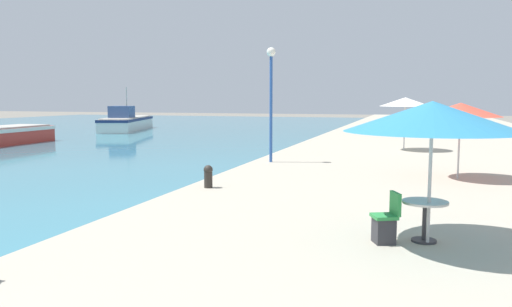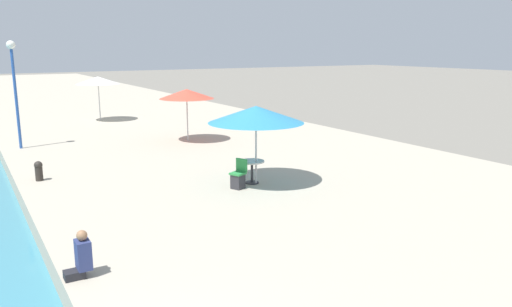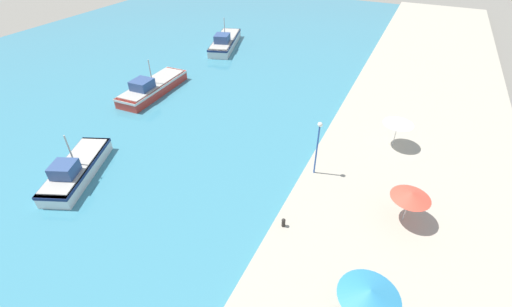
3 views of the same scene
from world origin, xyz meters
TOP-DOWN VIEW (x-y plane):
  - quay_promenade at (8.00, 37.00)m, footprint 16.00×90.00m
  - cafe_umbrella_pink at (6.60, 8.27)m, footprint 3.01×3.01m
  - cafe_umbrella_white at (7.68, 16.26)m, footprint 2.50×2.50m
  - cafe_umbrella_striped at (5.83, 24.99)m, footprint 2.50×2.50m
  - cafe_table at (6.54, 8.43)m, footprint 0.80×0.80m
  - cafe_chair_left at (5.88, 8.14)m, footprint 0.56×0.54m
  - person_at_quay at (0.38, 4.33)m, footprint 0.51×0.36m
  - mooring_bollard at (0.72, 12.28)m, footprint 0.26×0.26m
  - lamppost at (0.82, 18.44)m, footprint 0.36×0.36m

SIDE VIEW (x-z plane):
  - quay_promenade at x=8.00m, z-range 0.00..0.59m
  - cafe_chair_left at x=5.88m, z-range 0.46..1.37m
  - mooring_bollard at x=0.72m, z-range 0.61..1.26m
  - person_at_quay at x=0.38m, z-range 0.53..1.45m
  - cafe_table at x=6.54m, z-range 0.75..1.49m
  - cafe_umbrella_white at x=7.68m, z-range 1.57..3.99m
  - cafe_umbrella_pink at x=6.60m, z-range 1.57..4.08m
  - cafe_umbrella_striped at x=5.83m, z-range 1.67..4.28m
  - lamppost at x=0.82m, z-range 1.40..5.96m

